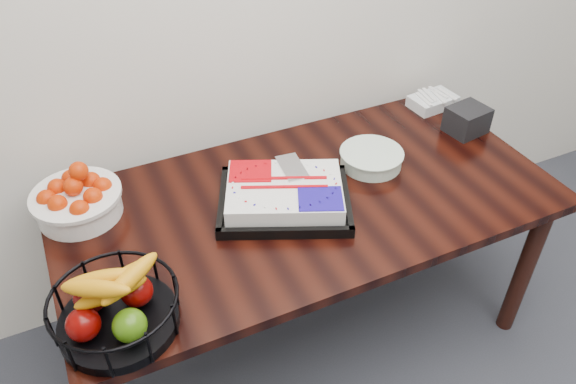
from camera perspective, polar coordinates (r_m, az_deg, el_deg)
name	(u,v)px	position (r m, az deg, el deg)	size (l,w,h in m)	color
table	(307,214)	(2.10, 1.95, -2.29)	(1.80, 0.90, 0.75)	black
cake_tray	(284,195)	(1.98, -0.37, -0.32)	(0.57, 0.52, 0.10)	black
tangerine_bowl	(76,195)	(2.04, -20.75, -0.33)	(0.31, 0.31, 0.19)	white
fruit_basket	(115,307)	(1.64, -17.14, -11.12)	(0.36, 0.36, 0.19)	black
plate_stack	(371,158)	(2.20, 8.45, 3.42)	(0.25, 0.25, 0.06)	white
fork_bag	(433,101)	(2.64, 14.49, 8.96)	(0.21, 0.15, 0.06)	silver
napkin_box	(467,120)	(2.48, 17.73, 6.99)	(0.16, 0.13, 0.11)	black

